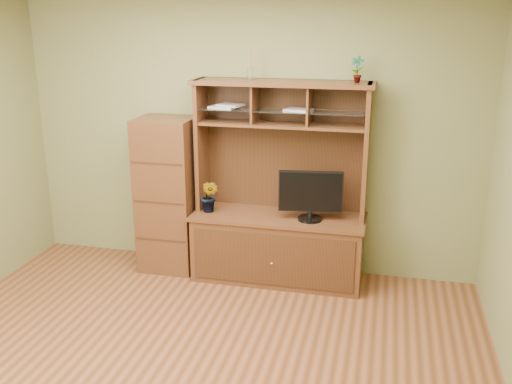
% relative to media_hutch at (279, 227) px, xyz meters
% --- Properties ---
extents(room, '(4.54, 4.04, 2.74)m').
position_rel_media_hutch_xyz_m(room, '(-0.37, -1.73, 0.83)').
color(room, '#572F18').
rests_on(room, ground).
extents(media_hutch, '(1.66, 0.61, 1.90)m').
position_rel_media_hutch_xyz_m(media_hutch, '(0.00, 0.00, 0.00)').
color(media_hutch, '#432613').
rests_on(media_hutch, room).
extents(monitor, '(0.59, 0.23, 0.47)m').
position_rel_media_hutch_xyz_m(monitor, '(0.31, -0.08, 0.37)').
color(monitor, black).
rests_on(monitor, media_hutch).
extents(orchid_plant, '(0.21, 0.19, 0.32)m').
position_rel_media_hutch_xyz_m(orchid_plant, '(-0.66, -0.08, 0.29)').
color(orchid_plant, '#2B6021').
rests_on(orchid_plant, media_hutch).
extents(top_plant, '(0.14, 0.11, 0.23)m').
position_rel_media_hutch_xyz_m(top_plant, '(0.66, 0.08, 1.49)').
color(top_plant, '#315D20').
rests_on(top_plant, media_hutch).
extents(reed_diffuser, '(0.06, 0.06, 0.28)m').
position_rel_media_hutch_xyz_m(reed_diffuser, '(-0.30, 0.08, 1.49)').
color(reed_diffuser, silver).
rests_on(reed_diffuser, media_hutch).
extents(magazines, '(0.98, 0.23, 0.04)m').
position_rel_media_hutch_xyz_m(magazines, '(-0.30, 0.08, 1.13)').
color(magazines, silver).
rests_on(magazines, media_hutch).
extents(side_cabinet, '(0.55, 0.50, 1.53)m').
position_rel_media_hutch_xyz_m(side_cabinet, '(-1.12, 0.01, 0.24)').
color(side_cabinet, '#432613').
rests_on(side_cabinet, room).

